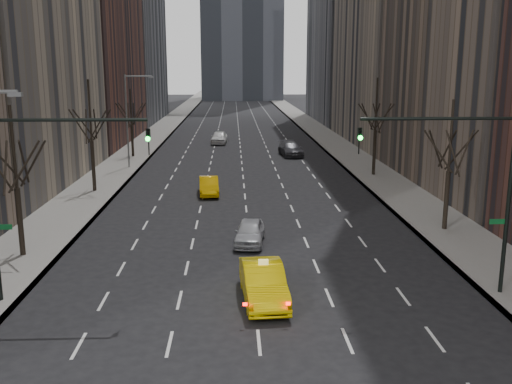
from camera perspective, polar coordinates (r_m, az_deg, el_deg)
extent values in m
cube|color=slate|center=(82.45, -10.26, 5.41)|extent=(4.50, 320.00, 0.15)
cube|color=slate|center=(82.71, 6.88, 5.54)|extent=(4.50, 320.00, 0.15)
cylinder|color=black|center=(32.12, -22.52, -2.78)|extent=(0.28, 0.28, 3.57)
cylinder|color=black|center=(31.39, -23.11, 4.13)|extent=(0.16, 0.16, 4.25)
cylinder|color=black|center=(32.25, -22.20, 2.79)|extent=(0.42, 1.80, 2.52)
cylinder|color=black|center=(31.51, -21.41, 2.65)|extent=(1.74, 0.72, 2.52)
cylinder|color=black|center=(30.77, -22.17, 2.37)|extent=(1.46, 1.25, 2.52)
cylinder|color=black|center=(30.79, -23.77, 2.24)|extent=(0.42, 1.80, 2.52)
cylinder|color=black|center=(32.26, -23.73, 2.67)|extent=(1.46, 1.25, 2.52)
cylinder|color=black|center=(47.06, -15.96, 2.53)|extent=(0.28, 0.28, 3.99)
cylinder|color=black|center=(46.55, -16.28, 7.84)|extent=(0.16, 0.16, 4.75)
cylinder|color=black|center=(47.43, -15.78, 6.55)|extent=(0.42, 1.80, 2.52)
cylinder|color=black|center=(46.74, -15.14, 6.51)|extent=(1.74, 0.72, 2.52)
cylinder|color=black|center=(45.96, -15.56, 6.39)|extent=(1.46, 1.25, 2.52)
cylinder|color=black|center=(45.86, -16.63, 6.32)|extent=(0.42, 1.80, 2.52)
cylinder|color=black|center=(46.56, -17.25, 6.36)|extent=(1.74, 0.72, 2.52)
cylinder|color=black|center=(47.34, -16.82, 6.48)|extent=(1.46, 1.25, 2.52)
cylinder|color=black|center=(64.55, -12.26, 5.01)|extent=(0.28, 0.28, 3.36)
cylinder|color=black|center=(64.20, -12.41, 8.27)|extent=(0.16, 0.16, 4.00)
cylinder|color=black|center=(65.06, -12.12, 7.65)|extent=(0.42, 1.80, 2.52)
cylinder|color=black|center=(64.41, -11.62, 7.62)|extent=(1.74, 0.72, 2.52)
cylinder|color=black|center=(63.60, -11.87, 7.56)|extent=(1.46, 1.25, 2.52)
cylinder|color=black|center=(63.45, -12.64, 7.51)|extent=(0.42, 1.80, 2.52)
cylinder|color=black|center=(64.11, -13.14, 7.53)|extent=(1.74, 0.72, 2.52)
cylinder|color=black|center=(64.91, -12.87, 7.60)|extent=(1.46, 1.25, 2.52)
cylinder|color=black|center=(36.36, 18.50, -0.77)|extent=(0.28, 0.28, 3.57)
cylinder|color=black|center=(35.72, 18.93, 5.35)|extent=(0.16, 0.16, 4.25)
cylinder|color=black|center=(36.67, 18.58, 4.12)|extent=(0.42, 1.80, 2.52)
cylinder|color=black|center=(36.40, 19.85, 3.97)|extent=(1.74, 0.72, 2.52)
cylinder|color=black|center=(35.56, 20.13, 3.77)|extent=(1.46, 1.25, 2.52)
cylinder|color=black|center=(34.99, 19.09, 3.72)|extent=(0.42, 1.80, 2.52)
cylinder|color=black|center=(35.27, 17.77, 3.87)|extent=(1.74, 0.72, 2.52)
cylinder|color=black|center=(36.11, 17.54, 4.07)|extent=(1.46, 1.25, 2.52)
cylinder|color=black|center=(53.23, 11.74, 3.85)|extent=(0.28, 0.28, 3.99)
cylinder|color=black|center=(52.78, 11.95, 8.55)|extent=(0.16, 0.16, 4.75)
cylinder|color=black|center=(53.72, 11.84, 7.39)|extent=(0.42, 1.80, 2.52)
cylinder|color=black|center=(53.35, 12.67, 7.32)|extent=(1.74, 0.72, 2.52)
cylinder|color=black|center=(52.50, 12.75, 7.23)|extent=(1.46, 1.25, 2.52)
cylinder|color=black|center=(52.01, 11.96, 7.23)|extent=(0.42, 1.80, 2.52)
cylinder|color=black|center=(52.39, 11.11, 7.30)|extent=(1.74, 0.72, 2.52)
cylinder|color=black|center=(53.24, 11.06, 7.38)|extent=(1.46, 1.25, 2.52)
cylinder|color=black|center=(24.11, -18.50, 6.85)|extent=(6.50, 0.14, 0.14)
imported|color=black|center=(23.52, -10.70, 4.94)|extent=(0.18, 0.22, 1.10)
sphere|color=#0CFF33|center=(23.33, -10.78, 5.24)|extent=(0.20, 0.20, 0.20)
cube|color=#0C5926|center=(25.79, -23.93, -3.22)|extent=(0.70, 0.04, 0.22)
cylinder|color=black|center=(26.48, 23.93, -1.04)|extent=(0.18, 0.18, 8.00)
cylinder|color=black|center=(24.66, 17.82, 7.00)|extent=(6.50, 0.14, 0.14)
imported|color=black|center=(23.84, 10.29, 5.05)|extent=(0.18, 0.22, 1.10)
sphere|color=#0CFF33|center=(23.65, 10.40, 5.35)|extent=(0.20, 0.20, 0.20)
cube|color=#0C5926|center=(26.49, 23.00, -2.74)|extent=(0.70, 0.04, 0.22)
cube|color=slate|center=(22.51, -22.94, 8.97)|extent=(0.50, 0.22, 0.15)
cylinder|color=slate|center=(57.26, -12.78, 6.92)|extent=(0.16, 0.16, 9.00)
cylinder|color=slate|center=(56.81, -11.67, 11.27)|extent=(2.60, 0.14, 0.14)
cube|color=slate|center=(56.63, -10.45, 11.22)|extent=(0.50, 0.22, 0.15)
imported|color=yellow|center=(24.65, 0.74, -9.03)|extent=(2.06, 5.03, 1.62)
imported|color=#B0B2B8|center=(32.36, -0.63, -4.02)|extent=(2.02, 4.09, 1.34)
imported|color=#FFBB05|center=(44.83, -4.74, 0.61)|extent=(1.75, 4.28, 1.38)
imported|color=#333339|center=(64.47, 3.48, 4.31)|extent=(2.76, 5.56, 1.55)
imported|color=white|center=(74.83, -3.70, 5.47)|extent=(2.25, 4.96, 1.65)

